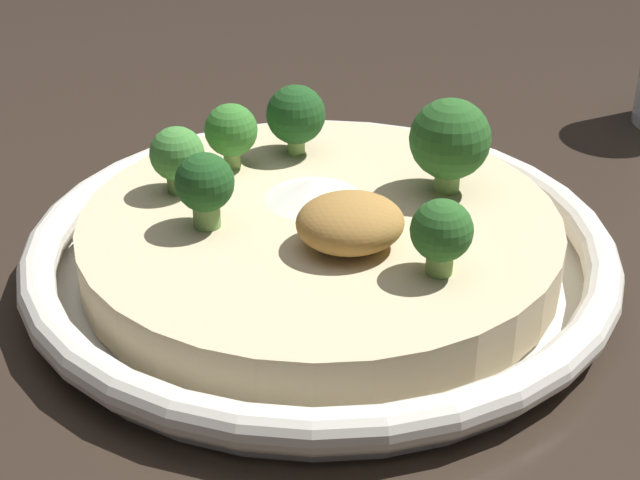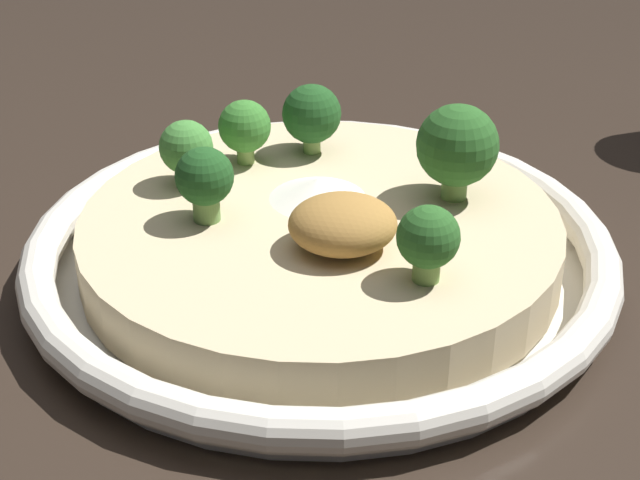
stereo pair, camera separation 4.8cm
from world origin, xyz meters
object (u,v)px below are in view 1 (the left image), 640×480
broccoli_back (303,115)px  broccoli_front_left (206,190)px  broccoli_back_right (450,140)px  broccoli_front_right (442,233)px  broccoli_left (177,156)px  broccoli_back_left (231,131)px  risotto_bowl (320,247)px

broccoli_back → broccoli_front_left: (-0.06, -0.08, -0.00)m
broccoli_back_right → broccoli_front_right: bearing=-108.8°
broccoli_left → broccoli_front_right: bearing=-42.6°
broccoli_front_left → broccoli_back_left: bearing=74.9°
broccoli_back_left → broccoli_front_left: size_ratio=0.94×
broccoli_back_left → broccoli_front_left: broccoli_front_left is taller
risotto_bowl → broccoli_back_right: broccoli_back_right is taller
broccoli_back_left → broccoli_left: bearing=-140.6°
broccoli_front_right → broccoli_back_left: bearing=122.5°
risotto_bowl → broccoli_front_left: broccoli_front_left is taller
broccoli_front_right → broccoli_left: same height
broccoli_back_right → broccoli_front_right: (-0.03, -0.08, -0.01)m
broccoli_back_left → broccoli_left: (-0.03, -0.02, -0.00)m
broccoli_back_left → broccoli_left: 0.04m
broccoli_back_right → broccoli_front_left: 0.13m
broccoli_back → broccoli_back_left: (-0.04, -0.01, -0.00)m
risotto_bowl → broccoli_left: broccoli_left is taller
risotto_bowl → broccoli_front_left: 0.07m
risotto_bowl → broccoli_left: size_ratio=8.44×
broccoli_front_left → broccoli_left: (-0.01, 0.04, -0.00)m
broccoli_back → broccoli_back_left: size_ratio=1.10×
broccoli_front_right → broccoli_front_left: (-0.10, 0.06, 0.00)m
risotto_bowl → broccoli_front_left: bearing=-174.9°
risotto_bowl → broccoli_back_left: (-0.04, 0.06, 0.04)m
risotto_bowl → broccoli_left: bearing=149.1°
broccoli_front_right → broccoli_back: size_ratio=0.91×
broccoli_front_right → broccoli_front_left: 0.11m
broccoli_back_left → broccoli_front_left: bearing=-105.1°
risotto_bowl → broccoli_back: bearing=87.0°
broccoli_back → broccoli_back_left: bearing=-164.4°
broccoli_left → broccoli_back: bearing=26.9°
broccoli_back_right → broccoli_back: size_ratio=1.27×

